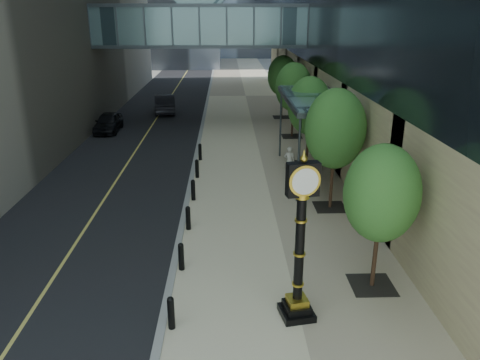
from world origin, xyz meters
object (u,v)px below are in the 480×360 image
car_near (108,122)px  car_far (165,103)px  street_clock (299,251)px  pedestrian (289,161)px

car_near → car_far: car_far is taller
street_clock → pedestrian: (1.39, 12.54, -1.32)m
street_clock → car_near: bearing=104.7°
pedestrian → car_near: size_ratio=0.39×
pedestrian → car_near: bearing=-33.4°
street_clock → car_far: size_ratio=1.00×
car_far → street_clock: bearing=96.1°
car_far → pedestrian: bearing=109.0°
street_clock → car_far: (-7.46, 30.08, -1.36)m
street_clock → car_far: bearing=93.6°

